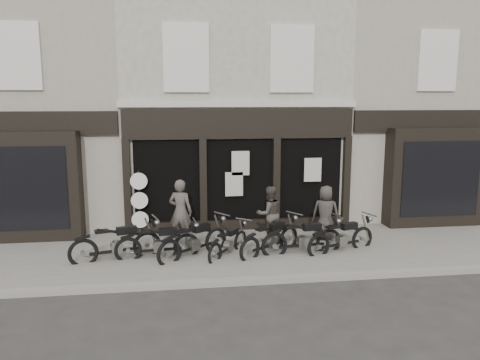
{
  "coord_description": "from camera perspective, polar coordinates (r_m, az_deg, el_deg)",
  "views": [
    {
      "loc": [
        -1.91,
        -11.33,
        4.19
      ],
      "look_at": [
        -0.18,
        1.6,
        1.93
      ],
      "focal_mm": 35.0,
      "sensor_mm": 36.0,
      "label": 1
    }
  ],
  "objects": [
    {
      "name": "man_centre",
      "position": [
        13.58,
        3.59,
        -4.12
      ],
      "size": [
        0.9,
        0.77,
        1.61
      ],
      "primitive_type": "imported",
      "rotation": [
        0.0,
        0.0,
        3.36
      ],
      "color": "#423B35",
      "rests_on": "pavement"
    },
    {
      "name": "central_building",
      "position": [
        17.39,
        -1.35,
        9.44
      ],
      "size": [
        7.3,
        6.22,
        8.34
      ],
      "color": "#BEB5A3",
      "rests_on": "ground"
    },
    {
      "name": "motorcycle_3",
      "position": [
        12.59,
        -1.39,
        -7.92
      ],
      "size": [
        1.34,
        1.6,
        0.9
      ],
      "rotation": [
        0.0,
        0.0,
        0.91
      ],
      "color": "black",
      "rests_on": "ground"
    },
    {
      "name": "man_left",
      "position": [
        13.39,
        -7.26,
        -3.84
      ],
      "size": [
        0.79,
        0.66,
        1.86
      ],
      "primitive_type": "imported",
      "rotation": [
        0.0,
        0.0,
        2.78
      ],
      "color": "#4B443E",
      "rests_on": "pavement"
    },
    {
      "name": "neighbour_left",
      "position": [
        17.79,
        -22.35,
        8.6
      ],
      "size": [
        5.6,
        6.73,
        8.34
      ],
      "color": "#9D9584",
      "rests_on": "ground"
    },
    {
      "name": "man_right",
      "position": [
        13.92,
        10.39,
        -3.94
      ],
      "size": [
        0.92,
        0.77,
        1.6
      ],
      "primitive_type": "imported",
      "rotation": [
        0.0,
        0.0,
        2.75
      ],
      "color": "#38332E",
      "rests_on": "pavement"
    },
    {
      "name": "motorcycle_6",
      "position": [
        13.12,
        12.31,
        -7.14
      ],
      "size": [
        2.1,
        1.03,
        1.05
      ],
      "rotation": [
        0.0,
        0.0,
        0.34
      ],
      "color": "black",
      "rests_on": "ground"
    },
    {
      "name": "pavement",
      "position": [
        13.05,
        1.19,
        -8.64
      ],
      "size": [
        30.0,
        4.2,
        0.12
      ],
      "primitive_type": "cube",
      "color": "#67635B",
      "rests_on": "ground_plane"
    },
    {
      "name": "motorcycle_5",
      "position": [
        12.78,
        7.69,
        -7.37
      ],
      "size": [
        2.28,
        0.62,
        1.09
      ],
      "rotation": [
        0.0,
        0.0,
        0.11
      ],
      "color": "black",
      "rests_on": "ground"
    },
    {
      "name": "neighbour_right",
      "position": [
        19.11,
        18.2,
        8.87
      ],
      "size": [
        5.6,
        6.73,
        8.34
      ],
      "color": "#9D9584",
      "rests_on": "ground"
    },
    {
      "name": "motorcycle_4",
      "position": [
        12.72,
        3.76,
        -7.46
      ],
      "size": [
        1.93,
        1.5,
        1.06
      ],
      "rotation": [
        0.0,
        0.0,
        0.61
      ],
      "color": "black",
      "rests_on": "ground"
    },
    {
      "name": "kerb",
      "position": [
        11.06,
        2.94,
        -12.1
      ],
      "size": [
        30.0,
        0.25,
        0.13
      ],
      "primitive_type": "cube",
      "color": "gray",
      "rests_on": "ground_plane"
    },
    {
      "name": "motorcycle_1",
      "position": [
        12.51,
        -9.86,
        -7.88
      ],
      "size": [
        2.22,
        0.61,
        1.06
      ],
      "rotation": [
        0.0,
        0.0,
        0.1
      ],
      "color": "black",
      "rests_on": "ground"
    },
    {
      "name": "advert_sign_post",
      "position": [
        14.45,
        -12.13,
        -3.07
      ],
      "size": [
        0.51,
        0.33,
        2.1
      ],
      "rotation": [
        0.0,
        0.0,
        0.03
      ],
      "color": "black",
      "rests_on": "ground"
    },
    {
      "name": "ground_plane",
      "position": [
        12.23,
        1.84,
        -10.23
      ],
      "size": [
        90.0,
        90.0,
        0.0
      ],
      "primitive_type": "plane",
      "color": "#2D2B28",
      "rests_on": "ground"
    },
    {
      "name": "motorcycle_2",
      "position": [
        12.49,
        -5.6,
        -7.73
      ],
      "size": [
        1.97,
        1.6,
        1.1
      ],
      "rotation": [
        0.0,
        0.0,
        0.64
      ],
      "color": "black",
      "rests_on": "ground"
    },
    {
      "name": "motorcycle_0",
      "position": [
        12.6,
        -14.76,
        -7.79
      ],
      "size": [
        2.31,
        1.0,
        1.14
      ],
      "rotation": [
        0.0,
        0.0,
        0.29
      ],
      "color": "black",
      "rests_on": "ground"
    }
  ]
}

